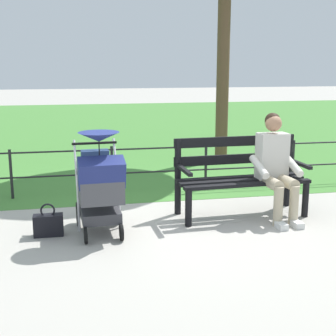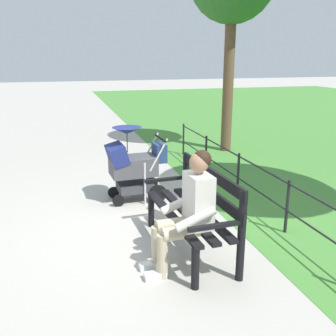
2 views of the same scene
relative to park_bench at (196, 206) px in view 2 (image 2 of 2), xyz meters
name	(u,v)px [view 2 (image 2 of 2)]	position (x,y,z in m)	size (l,w,h in m)	color
ground_plane	(168,222)	(0.79, 0.11, -0.53)	(60.00, 60.00, 0.00)	#ADA89E
park_bench	(196,206)	(0.00, 0.00, 0.00)	(1.62, 0.68, 0.96)	black
person_on_bench	(188,208)	(-0.38, 0.22, 0.15)	(0.55, 0.74, 1.28)	tan
stroller	(133,163)	(1.75, 0.40, 0.07)	(0.54, 0.91, 1.15)	black
handbag	(129,181)	(2.32, 0.36, -0.40)	(0.32, 0.14, 0.37)	black
park_fence	(260,184)	(0.79, -1.24, -0.11)	(7.03, 0.04, 0.70)	black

